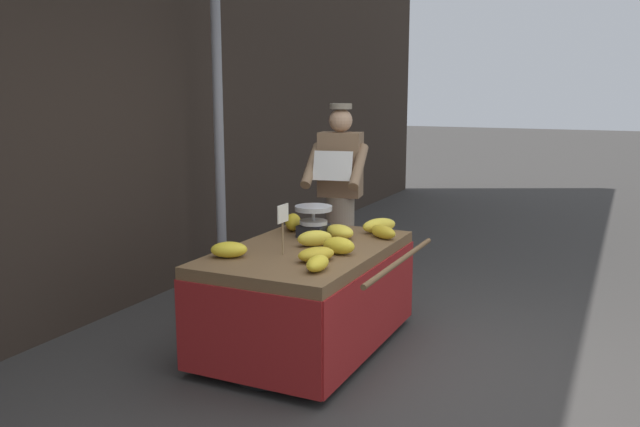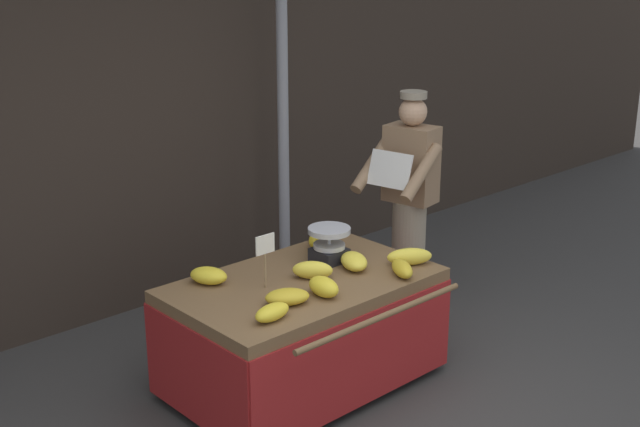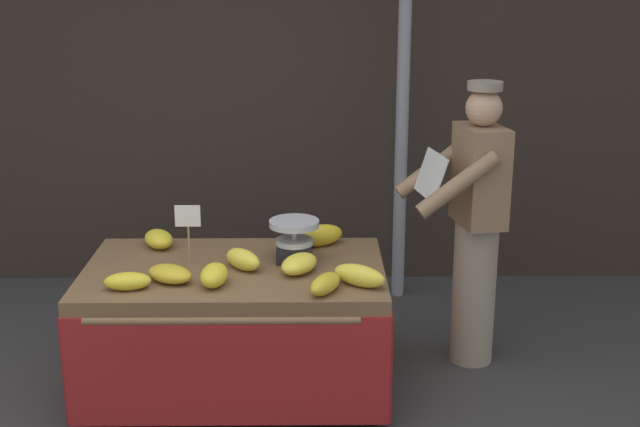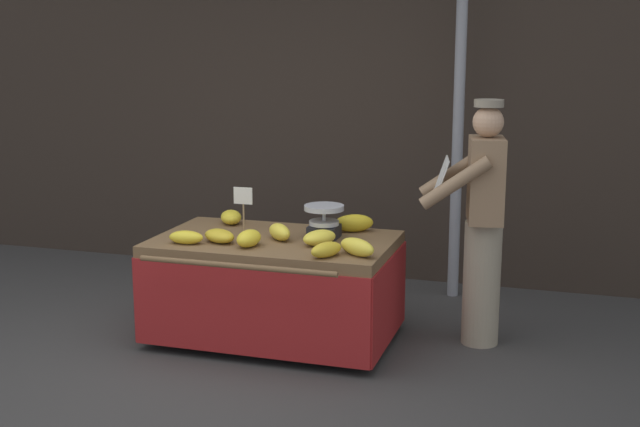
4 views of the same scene
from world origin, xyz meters
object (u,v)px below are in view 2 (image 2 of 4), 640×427
at_px(banana_bunch_4, 313,270).
at_px(banana_bunch_5, 287,297).
at_px(price_sign, 265,249).
at_px(banana_bunch_3, 272,312).
at_px(banana_bunch_1, 209,276).
at_px(banana_bunch_6, 354,261).
at_px(weighing_scale, 329,245).
at_px(banana_bunch_0, 320,238).
at_px(banana_bunch_7, 402,269).
at_px(vendor_person, 409,202).
at_px(banana_bunch_2, 409,257).
at_px(banana_bunch_8, 324,287).
at_px(street_pole, 283,89).
at_px(banana_cart, 303,310).

relative_size(banana_bunch_4, banana_bunch_5, 0.97).
bearing_deg(price_sign, banana_bunch_3, -124.53).
distance_m(banana_bunch_1, banana_bunch_6, 0.94).
xyz_separation_m(banana_bunch_3, banana_bunch_6, (0.88, 0.24, 0.01)).
xyz_separation_m(weighing_scale, banana_bunch_0, (0.15, 0.25, -0.05)).
distance_m(banana_bunch_4, banana_bunch_7, 0.56).
bearing_deg(banana_bunch_3, vendor_person, 19.83).
xyz_separation_m(banana_bunch_2, banana_bunch_3, (-1.19, -0.04, -0.01)).
xyz_separation_m(banana_bunch_0, banana_bunch_8, (-0.56, -0.64, -0.01)).
distance_m(banana_bunch_5, banana_bunch_7, 0.83).
height_order(price_sign, banana_bunch_7, price_sign).
height_order(banana_bunch_3, banana_bunch_8, banana_bunch_8).
height_order(price_sign, banana_bunch_6, price_sign).
relative_size(banana_bunch_1, banana_bunch_8, 1.04).
bearing_deg(banana_bunch_5, weighing_scale, 27.30).
height_order(weighing_scale, banana_bunch_3, weighing_scale).
bearing_deg(banana_bunch_1, price_sign, -52.65).
distance_m(street_pole, banana_cart, 2.10).
bearing_deg(banana_bunch_2, banana_bunch_4, 157.93).
distance_m(weighing_scale, banana_bunch_6, 0.21).
xyz_separation_m(banana_cart, banana_bunch_6, (0.36, -0.09, 0.26)).
relative_size(weighing_scale, banana_bunch_3, 1.18).
distance_m(banana_cart, banana_bunch_8, 0.39).
xyz_separation_m(banana_cart, banana_bunch_7, (0.50, -0.38, 0.26)).
distance_m(street_pole, banana_bunch_0, 1.47).
distance_m(street_pole, banana_bunch_6, 1.88).
bearing_deg(price_sign, banana_bunch_0, 22.84).
bearing_deg(banana_bunch_4, weighing_scale, 27.52).
bearing_deg(street_pole, banana_bunch_4, -124.50).
bearing_deg(banana_bunch_3, banana_bunch_5, 27.79).
bearing_deg(price_sign, banana_bunch_7, -30.22).
bearing_deg(banana_bunch_2, banana_bunch_1, 151.37).
distance_m(weighing_scale, banana_bunch_3, 0.96).
bearing_deg(banana_bunch_6, banana_cart, 165.94).
relative_size(price_sign, banana_bunch_7, 1.37).
height_order(street_pole, banana_bunch_6, street_pole).
relative_size(banana_bunch_5, banana_bunch_8, 1.13).
relative_size(banana_bunch_1, banana_bunch_6, 0.92).
bearing_deg(weighing_scale, banana_bunch_4, -152.48).
height_order(banana_bunch_5, vendor_person, vendor_person).
bearing_deg(banana_bunch_1, banana_bunch_4, -35.48).
relative_size(weighing_scale, vendor_person, 0.16).
distance_m(banana_bunch_1, banana_bunch_7, 1.21).
xyz_separation_m(banana_bunch_2, banana_bunch_4, (-0.62, 0.25, 0.00)).
relative_size(banana_bunch_2, banana_bunch_6, 1.14).
height_order(price_sign, banana_bunch_1, price_sign).
bearing_deg(banana_bunch_4, street_pole, 55.50).
xyz_separation_m(street_pole, banana_bunch_4, (-1.01, -1.47, -0.84)).
xyz_separation_m(weighing_scale, banana_bunch_5, (-0.65, -0.33, -0.07)).
distance_m(street_pole, banana_bunch_8, 2.22).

